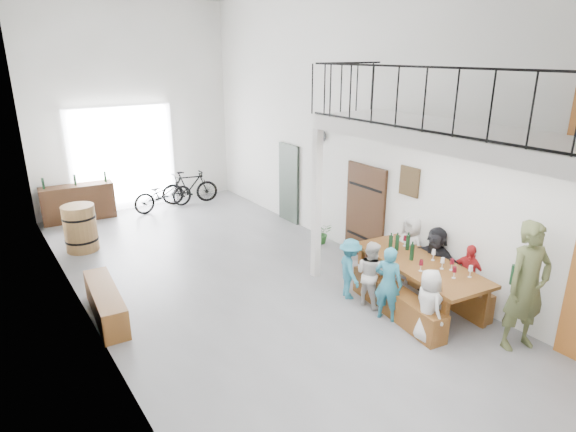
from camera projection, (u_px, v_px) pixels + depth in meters
floor at (246, 284)px, 9.12m from camera, size 12.00×12.00×0.00m
room_walls at (240, 91)px, 7.97m from camera, size 12.00×12.00×12.00m
gateway_portal at (123, 159)px, 13.08m from camera, size 2.80×0.08×2.80m
right_wall_decor at (428, 196)px, 8.54m from camera, size 0.07×8.28×5.07m
balcony at (473, 142)px, 6.78m from camera, size 1.52×5.62×4.00m
tasting_table at (419, 266)px, 8.18m from camera, size 1.34×2.61×0.79m
bench_inner at (396, 302)px, 7.97m from camera, size 0.65×2.11×0.48m
bench_wall at (439, 285)px, 8.54m from camera, size 0.53×2.16×0.49m
tableware at (418, 251)px, 8.25m from camera, size 0.66×1.72×0.35m
side_bench at (106, 303)px, 7.90m from camera, size 0.54×1.84×0.51m
oak_barrel at (80, 228)px, 10.50m from camera, size 0.70×0.70×1.03m
serving_counter at (78, 203)px, 12.44m from camera, size 1.80×0.65×0.93m
counter_bottles at (75, 180)px, 12.24m from camera, size 1.52×0.20×0.28m
guest_left_a at (428, 305)px, 7.19m from camera, size 0.51×0.64×1.15m
guest_left_b at (388, 284)px, 7.73m from camera, size 0.47×0.55×1.27m
guest_left_c at (371, 274)px, 8.20m from camera, size 0.52×0.63×1.17m
guest_left_d at (350, 269)px, 8.45m from camera, size 0.66×0.82×1.10m
guest_right_a at (468, 276)px, 8.17m from camera, size 0.47×0.71×1.13m
guest_right_b at (435, 261)px, 8.54m from camera, size 0.40×1.19×1.28m
guest_right_c at (410, 249)px, 9.08m from camera, size 0.48×0.67×1.28m
host_standing at (527, 287)px, 6.89m from camera, size 0.82×0.66×1.96m
potted_plant at (322, 233)px, 10.98m from camera, size 0.53×0.49×0.48m
bicycle_near at (163, 194)px, 13.24m from camera, size 1.79×0.82×0.91m
bicycle_far at (190, 187)px, 13.80m from camera, size 1.65×0.82×0.96m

